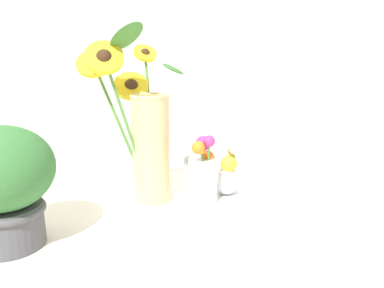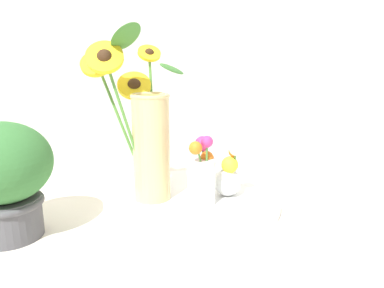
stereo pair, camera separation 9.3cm
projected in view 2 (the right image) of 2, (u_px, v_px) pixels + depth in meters
The scene contains 6 objects.
ground_plane at pixel (209, 220), 0.89m from camera, with size 6.00×6.00×0.00m, color silver.
serving_tray at pixel (192, 201), 0.97m from camera, with size 0.45×0.45×0.02m.
mason_jar_sunflowers at pixel (146, 131), 0.93m from camera, with size 0.25×0.21×0.43m.
vase_small_center at pixel (203, 174), 0.92m from camera, with size 0.08×0.07×0.17m.
vase_bulb_right at pixel (229, 175), 0.97m from camera, with size 0.07×0.08×0.15m.
potted_plant at pixel (4, 175), 0.78m from camera, with size 0.20×0.20×0.25m.
Camera 2 is at (-0.29, -0.76, 0.39)m, focal length 35.00 mm.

